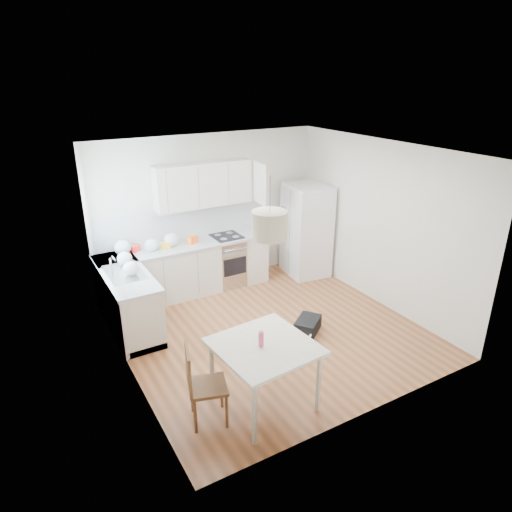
{
  "coord_description": "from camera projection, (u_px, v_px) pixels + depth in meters",
  "views": [
    {
      "loc": [
        -3.17,
        -5.1,
        3.67
      ],
      "look_at": [
        -0.0,
        0.4,
        1.08
      ],
      "focal_mm": 32.0,
      "sensor_mm": 36.0,
      "label": 1
    }
  ],
  "objects": [
    {
      "name": "wall_right",
      "position": [
        380.0,
        224.0,
        7.41
      ],
      "size": [
        0.0,
        4.2,
        4.2
      ],
      "primitive_type": "plane",
      "rotation": [
        1.57,
        0.0,
        -1.57
      ],
      "color": "white",
      "rests_on": "floor"
    },
    {
      "name": "cabinets_back",
      "position": [
        186.0,
        270.0,
        7.95
      ],
      "size": [
        3.0,
        0.6,
        0.88
      ],
      "primitive_type": "cube",
      "color": "beige",
      "rests_on": "floor"
    },
    {
      "name": "sink",
      "position": [
        125.0,
        273.0,
        6.69
      ],
      "size": [
        0.5,
        0.8,
        0.16
      ],
      "primitive_type": null,
      "color": "#B6B9BB",
      "rests_on": "counter_left"
    },
    {
      "name": "upper_cabinets",
      "position": [
        203.0,
        185.0,
        7.73
      ],
      "size": [
        1.7,
        0.32,
        0.75
      ],
      "primitive_type": "cube",
      "color": "beige",
      "rests_on": "wall_back"
    },
    {
      "name": "counter_left",
      "position": [
        124.0,
        272.0,
        6.74
      ],
      "size": [
        0.64,
        1.82,
        0.04
      ],
      "primitive_type": "cube",
      "color": "#B9BCBF",
      "rests_on": "cabinets_left"
    },
    {
      "name": "window_glassblock",
      "position": [
        97.0,
        222.0,
        6.24
      ],
      "size": [
        0.02,
        1.0,
        1.0
      ],
      "primitive_type": "cube",
      "color": "#BFE0F9",
      "rests_on": "wall_left"
    },
    {
      "name": "dining_chair",
      "position": [
        208.0,
        384.0,
        5.0
      ],
      "size": [
        0.5,
        0.5,
        0.96
      ],
      "primitive_type": null,
      "rotation": [
        0.0,
        0.0,
        -0.29
      ],
      "color": "#472B15",
      "rests_on": "floor"
    },
    {
      "name": "cabinets_left",
      "position": [
        127.0,
        300.0,
        6.91
      ],
      "size": [
        0.6,
        1.8,
        0.88
      ],
      "primitive_type": "cube",
      "color": "beige",
      "rests_on": "floor"
    },
    {
      "name": "wall_left",
      "position": [
        121.0,
        279.0,
        5.47
      ],
      "size": [
        0.0,
        4.2,
        4.2
      ],
      "primitive_type": "plane",
      "rotation": [
        1.57,
        0.0,
        1.57
      ],
      "color": "white",
      "rests_on": "floor"
    },
    {
      "name": "dining_table",
      "position": [
        264.0,
        352.0,
        5.13
      ],
      "size": [
        1.13,
        1.13,
        0.83
      ],
      "rotation": [
        0.0,
        0.0,
        0.08
      ],
      "color": "beige",
      "rests_on": "floor"
    },
    {
      "name": "wall_back",
      "position": [
        209.0,
        211.0,
        8.12
      ],
      "size": [
        4.2,
        0.0,
        4.2
      ],
      "primitive_type": "plane",
      "rotation": [
        1.57,
        0.0,
        0.0
      ],
      "color": "white",
      "rests_on": "floor"
    },
    {
      "name": "grocery_bag_e",
      "position": [
        131.0,
        268.0,
        6.57
      ],
      "size": [
        0.23,
        0.2,
        0.21
      ],
      "primitive_type": "ellipsoid",
      "color": "white",
      "rests_on": "counter_left"
    },
    {
      "name": "snack_yellow",
      "position": [
        166.0,
        246.0,
        7.57
      ],
      "size": [
        0.16,
        0.1,
        0.1
      ],
      "primitive_type": "cube",
      "rotation": [
        0.0,
        0.0,
        -0.04
      ],
      "color": "yellow",
      "rests_on": "counter_back"
    },
    {
      "name": "snack_red",
      "position": [
        135.0,
        249.0,
        7.44
      ],
      "size": [
        0.18,
        0.15,
        0.1
      ],
      "primitive_type": "cube",
      "rotation": [
        0.0,
        0.0,
        0.48
      ],
      "color": "red",
      "rests_on": "counter_back"
    },
    {
      "name": "drink_bottle",
      "position": [
        261.0,
        338.0,
        5.04
      ],
      "size": [
        0.06,
        0.06,
        0.21
      ],
      "primitive_type": "cylinder",
      "rotation": [
        0.0,
        0.0,
        0.07
      ],
      "color": "#E33F76",
      "rests_on": "dining_table"
    },
    {
      "name": "refrigerator",
      "position": [
        306.0,
        230.0,
        8.64
      ],
      "size": [
        0.93,
        0.96,
        1.73
      ],
      "primitive_type": null,
      "rotation": [
        0.0,
        0.0,
        -0.13
      ],
      "color": "white",
      "rests_on": "floor"
    },
    {
      "name": "snack_orange",
      "position": [
        193.0,
        240.0,
        7.81
      ],
      "size": [
        0.21,
        0.17,
        0.12
      ],
      "primitive_type": "cube",
      "rotation": [
        0.0,
        0.0,
        0.38
      ],
      "color": "#ED5415",
      "rests_on": "counter_back"
    },
    {
      "name": "grocery_bag_c",
      "position": [
        171.0,
        240.0,
        7.65
      ],
      "size": [
        0.25,
        0.21,
        0.23
      ],
      "primitive_type": "ellipsoid",
      "color": "white",
      "rests_on": "counter_back"
    },
    {
      "name": "ceiling",
      "position": [
        272.0,
        151.0,
        5.93
      ],
      "size": [
        4.2,
        4.2,
        0.0
      ],
      "primitive_type": "plane",
      "rotation": [
        3.14,
        0.0,
        0.0
      ],
      "color": "white",
      "rests_on": "wall_back"
    },
    {
      "name": "grocery_bag_d",
      "position": [
        125.0,
        258.0,
        6.93
      ],
      "size": [
        0.23,
        0.19,
        0.2
      ],
      "primitive_type": "ellipsoid",
      "color": "white",
      "rests_on": "counter_back"
    },
    {
      "name": "backsplash_left",
      "position": [
        101.0,
        257.0,
        6.49
      ],
      "size": [
        0.01,
        1.8,
        0.58
      ],
      "primitive_type": "cube",
      "color": "white",
      "rests_on": "wall_left"
    },
    {
      "name": "counter_back",
      "position": [
        185.0,
        246.0,
        7.77
      ],
      "size": [
        3.02,
        0.64,
        0.04
      ],
      "primitive_type": "cube",
      "color": "#B9BCBF",
      "rests_on": "cabinets_back"
    },
    {
      "name": "pendant_lamp",
      "position": [
        270.0,
        225.0,
        4.74
      ],
      "size": [
        0.39,
        0.39,
        0.29
      ],
      "primitive_type": "cylinder",
      "rotation": [
        0.0,
        0.0,
        -0.04
      ],
      "color": "beige",
      "rests_on": "ceiling"
    },
    {
      "name": "gym_bag",
      "position": [
        308.0,
        325.0,
        6.87
      ],
      "size": [
        0.55,
        0.52,
        0.21
      ],
      "primitive_type": "cube",
      "rotation": [
        0.0,
        0.0,
        0.64
      ],
      "color": "black",
      "rests_on": "floor"
    },
    {
      "name": "grocery_bag_a",
      "position": [
        123.0,
        247.0,
        7.3
      ],
      "size": [
        0.27,
        0.23,
        0.24
      ],
      "primitive_type": "ellipsoid",
      "color": "white",
      "rests_on": "counter_back"
    },
    {
      "name": "range_oven",
      "position": [
        227.0,
        261.0,
        8.32
      ],
      "size": [
        0.5,
        0.61,
        0.88
      ],
      "primitive_type": null,
      "color": "#B6B9BB",
      "rests_on": "floor"
    },
    {
      "name": "backsplash_back",
      "position": [
        177.0,
        224.0,
        7.89
      ],
      "size": [
        3.0,
        0.01,
        0.58
      ],
      "primitive_type": "cube",
      "color": "white",
      "rests_on": "wall_back"
    },
    {
      "name": "floor",
      "position": [
        269.0,
        330.0,
        6.95
      ],
      "size": [
        4.2,
        4.2,
        0.0
      ],
      "primitive_type": "plane",
      "color": "brown",
      "rests_on": "ground"
    },
    {
      "name": "grocery_bag_b",
      "position": [
        152.0,
        245.0,
        7.45
      ],
      "size": [
        0.23,
        0.2,
        0.21
      ],
      "primitive_type": "ellipsoid",
      "color": "white",
      "rests_on": "counter_back"
    }
  ]
}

